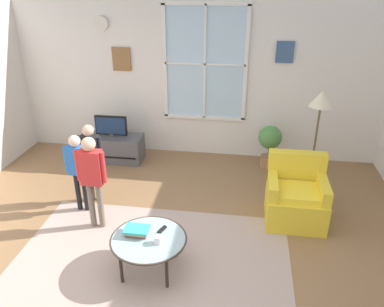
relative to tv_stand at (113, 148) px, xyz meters
The scene contains 15 objects.
ground_plane 2.95m from the tv_stand, 61.65° to the right, with size 6.90×6.82×0.02m, color olive.
back_wall 1.89m from the tv_stand, 22.63° to the left, with size 6.30×0.17×2.68m.
area_rug 2.77m from the tv_stand, 61.90° to the right, with size 3.19×2.00×0.01m, color tan.
tv_stand is the anchor object (origin of this frame).
television 0.42m from the tv_stand, 90.00° to the right, with size 0.56×0.08×0.37m.
armchair 3.30m from the tv_stand, 24.56° to the right, with size 0.76×0.74×0.87m.
coffee_table 2.94m from the tv_stand, 63.30° to the right, with size 0.84×0.84×0.43m.
book_stack 2.84m from the tv_stand, 65.44° to the right, with size 0.27×0.19×0.08m.
cup 3.05m from the tv_stand, 61.76° to the right, with size 0.09×0.09×0.09m, color white.
remote_near_books 2.86m from the tv_stand, 59.76° to the right, with size 0.04×0.14×0.02m, color black.
person_black_shirt 1.43m from the tv_stand, 82.33° to the right, with size 0.35×0.16×1.17m.
person_red_shirt 2.06m from the tv_stand, 77.05° to the right, with size 0.38×0.17×1.27m.
person_blue_shirt 1.67m from the tv_stand, 86.42° to the right, with size 0.34×0.15×1.13m.
potted_plant_by_window 2.72m from the tv_stand, ahead, with size 0.39×0.39×0.74m.
floor_lamp 3.53m from the tv_stand, 11.55° to the right, with size 0.32×0.32×1.59m.
Camera 1 is at (0.88, -3.27, 3.02)m, focal length 35.69 mm.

